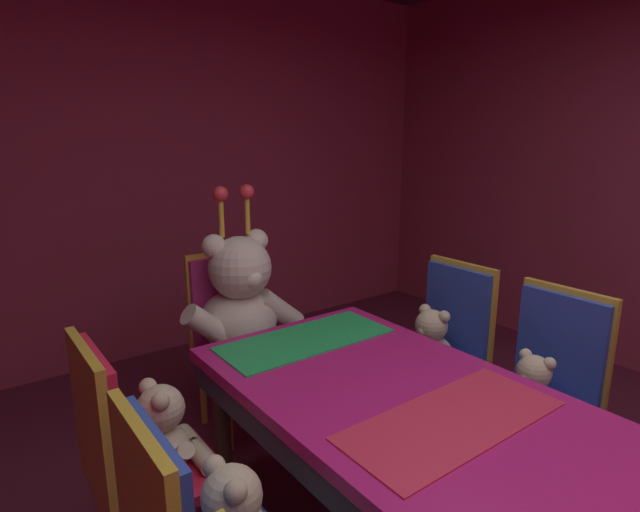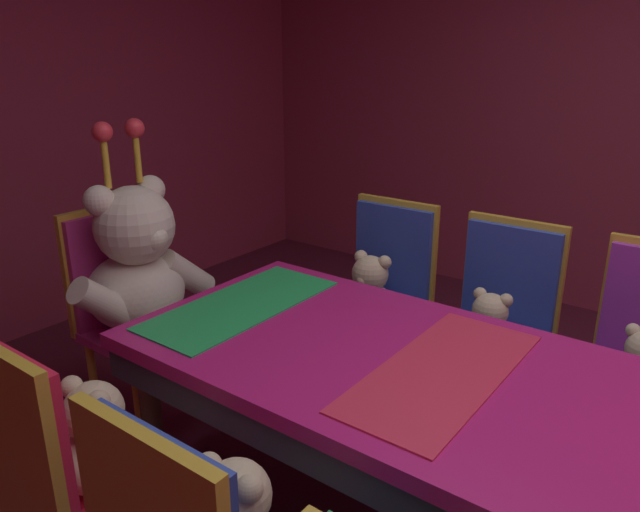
{
  "view_description": "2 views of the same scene",
  "coord_description": "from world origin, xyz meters",
  "px_view_note": "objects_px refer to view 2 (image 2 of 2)",
  "views": [
    {
      "loc": [
        -1.19,
        -0.49,
        1.62
      ],
      "look_at": [
        0.03,
        1.15,
        1.12
      ],
      "focal_mm": 28.46,
      "sensor_mm": 36.0,
      "label": 1
    },
    {
      "loc": [
        -1.44,
        -0.23,
        1.62
      ],
      "look_at": [
        0.18,
        0.99,
        0.92
      ],
      "focal_mm": 33.67,
      "sensor_mm": 36.0,
      "label": 2
    }
  ],
  "objects_px": {
    "chair_right_3": "(502,315)",
    "king_teddy_bear": "(140,270)",
    "teddy_left_4": "(100,441)",
    "chair_right_4": "(386,285)",
    "banquet_table": "(584,449)",
    "teddy_right_3": "(488,331)",
    "teddy_right_4": "(369,294)",
    "chair_left_4": "(50,470)",
    "throne_chair": "(120,294)"
  },
  "relations": [
    {
      "from": "chair_right_3",
      "to": "king_teddy_bear",
      "type": "bearing_deg",
      "value": -57.72
    },
    {
      "from": "teddy_left_4",
      "to": "chair_right_4",
      "type": "height_order",
      "value": "chair_right_4"
    },
    {
      "from": "banquet_table",
      "to": "king_teddy_bear",
      "type": "xyz_separation_m",
      "value": [
        0.0,
        1.79,
        0.09
      ]
    },
    {
      "from": "banquet_table",
      "to": "teddy_left_4",
      "type": "relative_size",
      "value": 8.08
    },
    {
      "from": "teddy_right_3",
      "to": "teddy_right_4",
      "type": "height_order",
      "value": "teddy_right_4"
    },
    {
      "from": "teddy_left_4",
      "to": "chair_left_4",
      "type": "bearing_deg",
      "value": -180.0
    },
    {
      "from": "throne_chair",
      "to": "chair_right_3",
      "type": "bearing_deg",
      "value": 29.13
    },
    {
      "from": "chair_left_4",
      "to": "teddy_left_4",
      "type": "xyz_separation_m",
      "value": [
        0.15,
        0.0,
        0.0
      ]
    },
    {
      "from": "chair_left_4",
      "to": "chair_right_3",
      "type": "height_order",
      "value": "same"
    },
    {
      "from": "throne_chair",
      "to": "teddy_right_4",
      "type": "bearing_deg",
      "value": 36.28
    },
    {
      "from": "chair_left_4",
      "to": "teddy_right_3",
      "type": "relative_size",
      "value": 3.29
    },
    {
      "from": "chair_left_4",
      "to": "teddy_right_3",
      "type": "xyz_separation_m",
      "value": [
        1.49,
        -0.58,
        -0.02
      ]
    },
    {
      "from": "chair_left_4",
      "to": "chair_right_4",
      "type": "relative_size",
      "value": 1.0
    },
    {
      "from": "chair_right_4",
      "to": "chair_left_4",
      "type": "bearing_deg",
      "value": -0.95
    },
    {
      "from": "teddy_left_4",
      "to": "chair_right_3",
      "type": "xyz_separation_m",
      "value": [
        1.49,
        -0.58,
        -0.0
      ]
    },
    {
      "from": "banquet_table",
      "to": "teddy_right_4",
      "type": "distance_m",
      "value": 1.25
    },
    {
      "from": "teddy_right_3",
      "to": "chair_right_3",
      "type": "bearing_deg",
      "value": -180.0
    },
    {
      "from": "chair_right_4",
      "to": "king_teddy_bear",
      "type": "distance_m",
      "value": 1.09
    },
    {
      "from": "teddy_right_3",
      "to": "throne_chair",
      "type": "bearing_deg",
      "value": -65.4
    },
    {
      "from": "chair_right_4",
      "to": "teddy_right_4",
      "type": "distance_m",
      "value": 0.15
    },
    {
      "from": "chair_right_4",
      "to": "throne_chair",
      "type": "xyz_separation_m",
      "value": [
        -0.8,
        0.89,
        0.0
      ]
    },
    {
      "from": "banquet_table",
      "to": "king_teddy_bear",
      "type": "relative_size",
      "value": 3.13
    },
    {
      "from": "teddy_left_4",
      "to": "throne_chair",
      "type": "relative_size",
      "value": 0.36
    },
    {
      "from": "chair_left_4",
      "to": "teddy_left_4",
      "type": "bearing_deg",
      "value": 0.0
    },
    {
      "from": "throne_chair",
      "to": "king_teddy_bear",
      "type": "relative_size",
      "value": 1.09
    },
    {
      "from": "chair_left_4",
      "to": "king_teddy_bear",
      "type": "relative_size",
      "value": 1.09
    },
    {
      "from": "chair_left_4",
      "to": "chair_right_4",
      "type": "bearing_deg",
      "value": -0.95
    },
    {
      "from": "teddy_left_4",
      "to": "king_teddy_bear",
      "type": "distance_m",
      "value": 0.99
    },
    {
      "from": "teddy_right_3",
      "to": "throne_chair",
      "type": "distance_m",
      "value": 1.59
    },
    {
      "from": "teddy_right_3",
      "to": "teddy_right_4",
      "type": "bearing_deg",
      "value": -89.5
    },
    {
      "from": "chair_right_3",
      "to": "chair_left_4",
      "type": "bearing_deg",
      "value": -19.42
    },
    {
      "from": "teddy_right_3",
      "to": "chair_right_4",
      "type": "distance_m",
      "value": 0.57
    },
    {
      "from": "teddy_right_3",
      "to": "king_teddy_bear",
      "type": "relative_size",
      "value": 0.33
    },
    {
      "from": "teddy_right_3",
      "to": "king_teddy_bear",
      "type": "height_order",
      "value": "king_teddy_bear"
    },
    {
      "from": "chair_left_4",
      "to": "throne_chair",
      "type": "xyz_separation_m",
      "value": [
        0.83,
        0.87,
        0.0
      ]
    },
    {
      "from": "banquet_table",
      "to": "chair_left_4",
      "type": "bearing_deg",
      "value": 127.23
    },
    {
      "from": "king_teddy_bear",
      "to": "teddy_right_4",
      "type": "bearing_deg",
      "value": 42.19
    },
    {
      "from": "banquet_table",
      "to": "chair_right_3",
      "type": "relative_size",
      "value": 2.88
    },
    {
      "from": "teddy_right_3",
      "to": "teddy_right_4",
      "type": "relative_size",
      "value": 0.87
    },
    {
      "from": "chair_left_4",
      "to": "king_teddy_bear",
      "type": "bearing_deg",
      "value": 39.95
    },
    {
      "from": "banquet_table",
      "to": "chair_right_3",
      "type": "bearing_deg",
      "value": 32.76
    },
    {
      "from": "teddy_left_4",
      "to": "throne_chair",
      "type": "height_order",
      "value": "throne_chair"
    },
    {
      "from": "banquet_table",
      "to": "chair_right_4",
      "type": "bearing_deg",
      "value": 53.06
    },
    {
      "from": "teddy_right_4",
      "to": "teddy_right_3",
      "type": "bearing_deg",
      "value": 90.5
    },
    {
      "from": "banquet_table",
      "to": "teddy_right_4",
      "type": "bearing_deg",
      "value": 58.43
    },
    {
      "from": "chair_right_4",
      "to": "teddy_left_4",
      "type": "bearing_deg",
      "value": -1.04
    },
    {
      "from": "chair_right_3",
      "to": "king_teddy_bear",
      "type": "relative_size",
      "value": 1.09
    },
    {
      "from": "banquet_table",
      "to": "teddy_right_3",
      "type": "xyz_separation_m",
      "value": [
        0.66,
        0.52,
        -0.08
      ]
    },
    {
      "from": "chair_left_4",
      "to": "chair_right_4",
      "type": "height_order",
      "value": "same"
    },
    {
      "from": "teddy_left_4",
      "to": "chair_right_4",
      "type": "distance_m",
      "value": 1.49
    }
  ]
}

